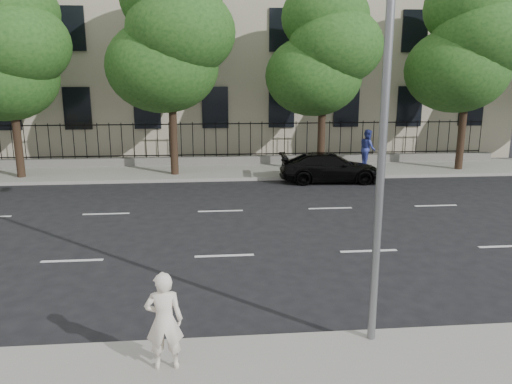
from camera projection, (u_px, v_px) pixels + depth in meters
ground at (228, 296)px, 11.04m from camera, size 120.00×120.00×0.00m
far_sidewalk at (217, 172)px, 24.58m from camera, size 60.00×4.00×0.15m
lane_markings at (222, 230)px, 15.64m from camera, size 49.60×4.62×0.01m
masonry_building at (212, 4)px, 31.16m from camera, size 34.60×12.11×18.50m
iron_fence at (216, 155)px, 26.09m from camera, size 30.00×0.50×2.20m
street_light at (377, 52)px, 8.36m from camera, size 0.25×3.32×8.05m
tree_b at (10, 49)px, 21.81m from camera, size 5.53×5.12×8.97m
tree_c at (171, 36)px, 22.31m from camera, size 5.89×5.50×9.80m
tree_d at (324, 50)px, 23.07m from camera, size 5.34×4.94×8.84m
tree_e at (469, 43)px, 23.62m from camera, size 5.71×5.31×9.46m
black_sedan at (330, 167)px, 22.48m from camera, size 4.61×2.08×1.31m
woman_near at (164, 321)px, 7.92m from camera, size 0.61×0.41×1.65m
pedestrian_far at (368, 148)px, 25.29m from camera, size 0.74×0.93×1.89m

